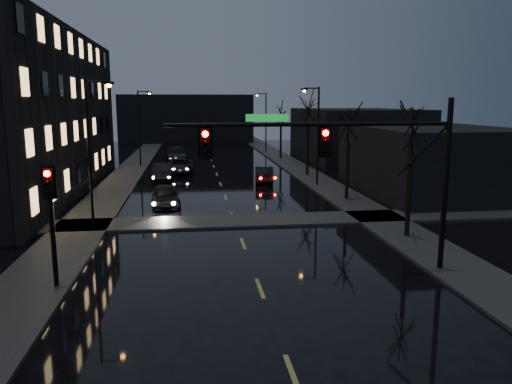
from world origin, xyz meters
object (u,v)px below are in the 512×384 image
object	(u,v)px
oncoming_car_b	(162,172)
oncoming_car_c	(181,166)
oncoming_car_a	(165,196)
lead_car	(264,174)
oncoming_car_d	(177,155)

from	to	relation	value
oncoming_car_b	oncoming_car_c	bearing A→B (deg)	71.40
oncoming_car_a	lead_car	bearing A→B (deg)	42.66
oncoming_car_a	oncoming_car_b	size ratio (longest dim) A/B	0.92
oncoming_car_c	oncoming_car_d	size ratio (longest dim) A/B	0.90
oncoming_car_c	oncoming_car_d	distance (m)	9.75
oncoming_car_c	oncoming_car_b	bearing A→B (deg)	-107.07
oncoming_car_d	lead_car	xyz separation A→B (m)	(7.83, -16.31, -0.12)
oncoming_car_d	oncoming_car_b	bearing A→B (deg)	-99.45
oncoming_car_c	lead_car	distance (m)	9.75
oncoming_car_a	oncoming_car_d	bearing A→B (deg)	83.35
oncoming_car_d	lead_car	bearing A→B (deg)	-70.41
lead_car	oncoming_car_d	bearing A→B (deg)	-57.50
oncoming_car_d	lead_car	size ratio (longest dim) A/B	1.33
lead_car	oncoming_car_c	bearing A→B (deg)	-35.59
oncoming_car_d	lead_car	world-z (taller)	oncoming_car_d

